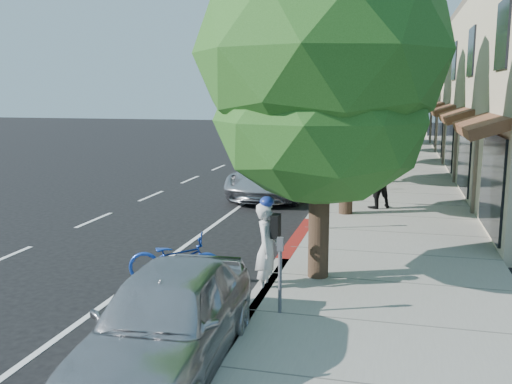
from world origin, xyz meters
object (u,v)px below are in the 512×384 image
(street_tree_1, at_px, (350,62))
(street_tree_5, at_px, (378,86))
(bicycle, at_px, (176,259))
(dark_sedan, at_px, (315,170))
(cyclist, at_px, (267,248))
(street_tree_3, at_px, (370,65))
(pedestrian, at_px, (377,178))
(white_pickup, at_px, (309,147))
(near_car_a, at_px, (167,319))
(street_tree_2, at_px, (362,74))
(street_tree_4, at_px, (375,74))
(dark_suv_far, at_px, (331,133))
(street_tree_0, at_px, (322,60))
(silver_suv, at_px, (278,176))

(street_tree_1, relative_size, street_tree_5, 1.04)
(bicycle, height_order, dark_sedan, dark_sedan)
(dark_sedan, bearing_deg, cyclist, -78.35)
(street_tree_3, bearing_deg, pedestrian, -85.63)
(dark_sedan, xyz_separation_m, white_pickup, (-1.27, 6.86, 0.22))
(white_pickup, height_order, near_car_a, white_pickup)
(street_tree_2, distance_m, street_tree_5, 18.00)
(street_tree_3, height_order, near_car_a, street_tree_3)
(cyclist, distance_m, near_car_a, 3.28)
(street_tree_4, height_order, bicycle, street_tree_4)
(street_tree_3, relative_size, white_pickup, 1.32)
(street_tree_3, distance_m, near_car_a, 22.41)
(street_tree_1, height_order, dark_sedan, street_tree_1)
(street_tree_3, xyz_separation_m, pedestrian, (0.84, -10.95, -3.90))
(street_tree_2, relative_size, near_car_a, 1.73)
(street_tree_1, height_order, street_tree_5, street_tree_1)
(dark_suv_far, bearing_deg, street_tree_0, -85.15)
(street_tree_2, bearing_deg, bicycle, -102.07)
(street_tree_3, bearing_deg, street_tree_5, 90.00)
(street_tree_4, distance_m, dark_sedan, 13.36)
(street_tree_3, xyz_separation_m, street_tree_5, (0.00, 12.00, -0.91))
(street_tree_4, bearing_deg, silver_suv, -100.20)
(street_tree_1, xyz_separation_m, street_tree_5, (-0.00, 24.00, -0.45))
(silver_suv, bearing_deg, dark_sedan, 73.44)
(street_tree_3, distance_m, pedestrian, 11.65)
(silver_suv, bearing_deg, street_tree_4, 86.61)
(pedestrian, bearing_deg, white_pickup, -105.73)
(street_tree_3, relative_size, cyclist, 4.72)
(street_tree_2, bearing_deg, white_pickup, 115.35)
(street_tree_2, bearing_deg, street_tree_1, -90.00)
(dark_sedan, bearing_deg, white_pickup, 108.21)
(white_pickup, relative_size, near_car_a, 1.46)
(near_car_a, height_order, pedestrian, pedestrian)
(bicycle, bearing_deg, white_pickup, -12.14)
(silver_suv, distance_m, pedestrian, 4.07)
(street_tree_0, xyz_separation_m, near_car_a, (-1.49, -3.95, -3.56))
(silver_suv, bearing_deg, near_car_a, -77.92)
(street_tree_3, height_order, street_tree_5, street_tree_3)
(silver_suv, bearing_deg, dark_suv_far, 97.91)
(white_pickup, distance_m, pedestrian, 11.82)
(street_tree_4, bearing_deg, bicycle, -96.26)
(street_tree_1, xyz_separation_m, dark_suv_far, (-3.07, 23.04, -3.61))
(street_tree_3, xyz_separation_m, dark_sedan, (-1.69, -6.62, -4.30))
(street_tree_4, height_order, dark_sedan, street_tree_4)
(street_tree_2, relative_size, dark_suv_far, 1.37)
(dark_sedan, relative_size, near_car_a, 0.97)
(street_tree_1, xyz_separation_m, bicycle, (-2.70, -6.63, -4.03))
(near_car_a, bearing_deg, silver_suv, 92.53)
(street_tree_0, relative_size, street_tree_1, 0.98)
(street_tree_4, distance_m, cyclist, 25.05)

